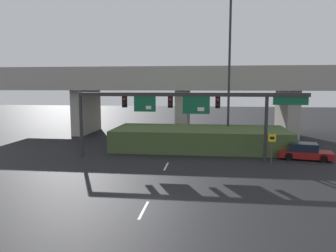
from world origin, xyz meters
TOP-DOWN VIEW (x-y plane):
  - ground_plane at (0.00, 0.00)m, footprint 160.00×160.00m
  - lane_markings at (0.00, 12.61)m, footprint 0.14×46.91m
  - signal_gantry at (1.21, 10.95)m, footprint 19.14×0.44m
  - speed_limit_sign at (8.19, 10.10)m, footprint 0.60×0.11m
  - highway_light_pole_near at (5.22, 18.02)m, footprint 0.70×0.36m
  - overpass_bridge at (0.00, 24.97)m, footprint 44.75×8.98m
  - grass_embankment at (2.37, 15.62)m, footprint 16.66×6.73m
  - parked_sedan_near_right at (11.24, 12.01)m, footprint 4.51×2.52m

SIDE VIEW (x-z plane):
  - ground_plane at x=0.00m, z-range 0.00..0.00m
  - lane_markings at x=0.00m, z-range 0.00..0.01m
  - parked_sedan_near_right at x=11.24m, z-range -0.05..1.33m
  - grass_embankment at x=2.37m, z-range 0.00..2.01m
  - speed_limit_sign at x=8.19m, z-range 0.37..2.78m
  - signal_gantry at x=1.21m, z-range 1.84..7.43m
  - overpass_bridge at x=0.00m, z-range 1.69..10.00m
  - highway_light_pole_near at x=5.22m, z-range 0.38..18.02m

